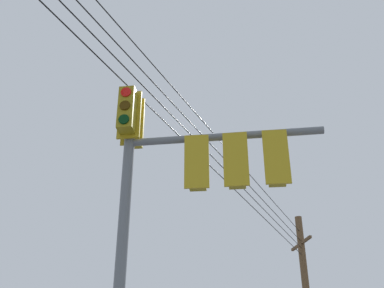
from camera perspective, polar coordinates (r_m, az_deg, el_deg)
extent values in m
cylinder|color=slate|center=(8.73, 3.91, 0.89)|extent=(3.22, 1.88, 0.14)
cube|color=olive|center=(9.53, -6.93, 2.22)|extent=(0.41, 0.41, 0.90)
cube|color=#B29319|center=(9.38, -7.19, 2.73)|extent=(0.40, 0.25, 1.04)
cylinder|color=red|center=(9.81, -6.60, 3.26)|extent=(0.19, 0.12, 0.20)
cylinder|color=#3C2703|center=(9.66, -6.70, 1.73)|extent=(0.19, 0.12, 0.20)
cylinder|color=black|center=(9.52, -6.79, 0.16)|extent=(0.19, 0.12, 0.20)
cube|color=olive|center=(9.03, -7.86, 4.10)|extent=(0.41, 0.41, 0.90)
cube|color=#B29319|center=(9.17, -7.59, 3.54)|extent=(0.40, 0.25, 1.04)
cylinder|color=red|center=(9.06, -8.01, 6.25)|extent=(0.19, 0.12, 0.20)
cylinder|color=#3C2703|center=(8.90, -8.13, 4.65)|extent=(0.19, 0.12, 0.20)
cylinder|color=black|center=(8.74, -8.26, 2.99)|extent=(0.19, 0.12, 0.20)
cube|color=olive|center=(8.52, 0.66, -2.57)|extent=(0.41, 0.41, 0.90)
cube|color=#B29319|center=(8.37, 0.57, -2.08)|extent=(0.40, 0.26, 1.04)
cylinder|color=red|center=(8.80, 0.74, -1.26)|extent=(0.19, 0.13, 0.20)
cylinder|color=#3C2703|center=(8.67, 0.76, -3.04)|extent=(0.19, 0.13, 0.20)
cylinder|color=black|center=(8.55, 0.77, -4.86)|extent=(0.19, 0.13, 0.20)
cube|color=olive|center=(8.47, 5.38, -2.29)|extent=(0.41, 0.41, 0.90)
cube|color=#B29319|center=(8.32, 5.32, -1.79)|extent=(0.40, 0.25, 1.04)
cylinder|color=red|center=(8.75, 5.34, -0.97)|extent=(0.19, 0.12, 0.20)
cylinder|color=#3C2703|center=(8.62, 5.43, -2.75)|extent=(0.19, 0.12, 0.20)
cylinder|color=black|center=(8.50, 5.52, -4.59)|extent=(0.19, 0.12, 0.20)
cube|color=olive|center=(8.48, 10.11, -1.98)|extent=(0.41, 0.41, 0.90)
cube|color=#B29319|center=(8.33, 10.18, -1.47)|extent=(0.40, 0.26, 1.04)
cylinder|color=red|center=(8.76, 9.89, -0.68)|extent=(0.19, 0.13, 0.20)
cylinder|color=#3C2703|center=(8.63, 10.05, -2.45)|extent=(0.19, 0.13, 0.20)
cylinder|color=black|center=(8.51, 10.22, -4.28)|extent=(0.19, 0.13, 0.20)
cube|color=brown|center=(23.72, 13.07, -11.67)|extent=(1.80, 1.71, 0.12)
cylinder|color=black|center=(8.57, -12.62, 11.49)|extent=(7.75, 33.78, 0.82)
cylinder|color=black|center=(8.79, -12.38, 13.28)|extent=(7.75, 33.78, 0.82)
cylinder|color=black|center=(9.02, -12.15, 14.96)|extent=(7.75, 33.78, 0.82)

